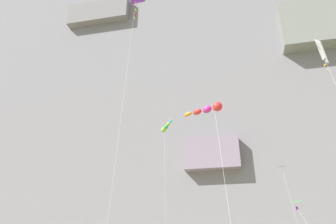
{
  "coord_description": "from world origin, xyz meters",
  "views": [
    {
      "loc": [
        3.02,
        -4.84,
        3.5
      ],
      "look_at": [
        -2.45,
        21.16,
        16.25
      ],
      "focal_mm": 33.07,
      "sensor_mm": 36.0,
      "label": 1
    }
  ],
  "objects": [
    {
      "name": "kite_windsock_upper_left",
      "position": [
        2.03,
        10.59,
        10.98
      ],
      "size": [
        2.63,
        3.61,
        11.27
      ],
      "color": "red",
      "rests_on": "ground"
    },
    {
      "name": "kite_delta_near_cliff",
      "position": [
        8.09,
        24.2,
        7.35
      ],
      "size": [
        3.48,
        5.17,
        7.74
      ],
      "color": "green",
      "rests_on": "ground"
    },
    {
      "name": "kite_diamond_mid_right",
      "position": [
        10.82,
        17.11,
        18.01
      ],
      "size": [
        1.02,
        4.88,
        19.49
      ],
      "color": "white",
      "rests_on": "ground"
    },
    {
      "name": "kite_windsock_front_field",
      "position": [
        -4.95,
        31.57,
        19.13
      ],
      "size": [
        2.3,
        5.42,
        19.52
      ],
      "color": "#8CCC33",
      "rests_on": "ground"
    },
    {
      "name": "cliff_face",
      "position": [
        0.02,
        59.34,
        39.32
      ],
      "size": [
        180.0,
        31.41,
        78.61
      ],
      "color": "gray",
      "rests_on": "ground"
    },
    {
      "name": "kite_delta_high_center",
      "position": [
        9.0,
        33.25,
        12.53
      ],
      "size": [
        1.57,
        3.22,
        13.39
      ],
      "color": "purple",
      "rests_on": "ground"
    }
  ]
}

